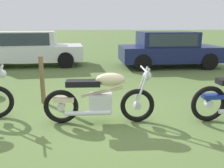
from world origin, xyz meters
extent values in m
plane|color=#567038|center=(0.00, 0.00, 0.00)|extent=(120.00, 120.00, 0.00)
sphere|color=silver|center=(-1.88, 0.20, 0.86)|extent=(0.20, 0.20, 0.16)
torus|color=black|center=(0.60, -0.14, 0.31)|extent=(0.63, 0.09, 0.63)
torus|color=black|center=(-0.78, -0.13, 0.31)|extent=(0.63, 0.09, 0.63)
cylinder|color=silver|center=(0.60, -0.14, 0.31)|extent=(0.14, 0.10, 0.14)
cylinder|color=silver|center=(-0.78, -0.13, 0.31)|extent=(0.14, 0.10, 0.14)
cylinder|color=silver|center=(0.66, -0.05, 0.65)|extent=(0.27, 0.04, 0.74)
cylinder|color=silver|center=(0.66, -0.23, 0.65)|extent=(0.27, 0.04, 0.74)
cube|color=silver|center=(-0.07, -0.13, 0.38)|extent=(0.40, 0.30, 0.32)
cylinder|color=beige|center=(-0.04, -0.13, 0.58)|extent=(0.75, 0.06, 0.22)
ellipsoid|color=beige|center=(0.11, -0.14, 0.80)|extent=(0.52, 0.26, 0.24)
cube|color=black|center=(-0.37, -0.13, 0.74)|extent=(0.60, 0.24, 0.10)
cube|color=beige|center=(-0.72, -0.13, 0.45)|extent=(0.36, 0.18, 0.08)
cylinder|color=silver|center=(0.70, -0.14, 0.98)|extent=(0.04, 0.64, 0.03)
sphere|color=silver|center=(0.76, -0.14, 0.86)|extent=(0.16, 0.16, 0.16)
cylinder|color=silver|center=(-0.29, -0.29, 0.24)|extent=(0.80, 0.08, 0.08)
torus|color=black|center=(1.90, -0.18, 0.34)|extent=(0.68, 0.14, 0.67)
cylinder|color=silver|center=(1.90, -0.18, 0.34)|extent=(0.15, 0.11, 0.14)
cube|color=navy|center=(1.96, -0.18, 0.48)|extent=(0.37, 0.21, 0.08)
cube|color=silver|center=(-2.98, 6.07, 0.55)|extent=(4.47, 2.28, 0.60)
cube|color=silver|center=(-3.13, 6.05, 1.13)|extent=(2.53, 1.86, 0.60)
cube|color=#2D3842|center=(-3.13, 6.05, 1.15)|extent=(2.19, 1.85, 0.48)
cylinder|color=black|center=(-1.65, 7.06, 0.32)|extent=(0.66, 0.30, 0.64)
cylinder|color=black|center=(-1.45, 5.44, 0.32)|extent=(0.66, 0.30, 0.64)
cylinder|color=black|center=(-4.51, 6.70, 0.32)|extent=(0.66, 0.30, 0.64)
cube|color=#161E4C|center=(2.79, 5.56, 0.55)|extent=(4.11, 2.07, 0.60)
cube|color=#161E4C|center=(2.64, 5.55, 1.13)|extent=(2.29, 1.79, 0.60)
cube|color=#2D3842|center=(2.64, 5.55, 1.15)|extent=(1.97, 1.81, 0.48)
cylinder|color=black|center=(4.05, 6.50, 0.32)|extent=(0.65, 0.25, 0.64)
cylinder|color=black|center=(4.14, 4.76, 0.32)|extent=(0.65, 0.25, 0.64)
cylinder|color=black|center=(1.44, 6.35, 0.32)|extent=(0.65, 0.25, 0.64)
cylinder|color=black|center=(1.53, 4.62, 0.32)|extent=(0.65, 0.25, 0.64)
cylinder|color=brown|center=(-1.36, 1.03, 0.54)|extent=(0.10, 0.10, 1.07)
camera|label=1|loc=(-0.07, -4.27, 1.77)|focal=38.69mm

